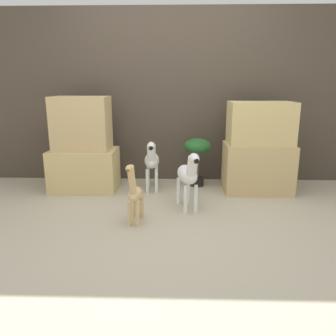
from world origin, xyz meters
name	(u,v)px	position (x,y,z in m)	size (l,w,h in m)	color
ground_plane	(168,224)	(0.00, 0.00, 0.00)	(14.00, 14.00, 0.00)	#B2A88E
wall_back	(171,97)	(0.00, 1.55, 1.10)	(6.40, 0.08, 2.20)	#473D33
rock_pillar_left	(83,149)	(-1.05, 1.02, 0.51)	(0.79, 0.50, 1.13)	#D1B775
rock_pillar_right	(259,149)	(1.05, 1.02, 0.51)	(0.79, 0.50, 1.07)	tan
zebra_right	(188,174)	(0.20, 0.38, 0.38)	(0.27, 0.55, 0.64)	white
zebra_left	(152,160)	(-0.22, 1.01, 0.38)	(0.20, 0.55, 0.64)	white
giraffe_figurine	(135,194)	(-0.30, 0.02, 0.29)	(0.15, 0.42, 0.60)	tan
potted_palm_front	(197,151)	(0.34, 1.22, 0.45)	(0.34, 0.34, 0.61)	black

